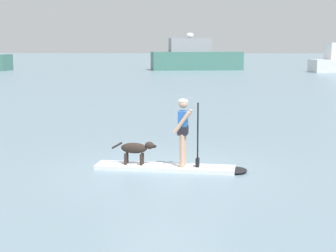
{
  "coord_description": "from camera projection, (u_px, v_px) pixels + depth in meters",
  "views": [
    {
      "loc": [
        1.0,
        -12.31,
        2.92
      ],
      "look_at": [
        0.0,
        1.0,
        0.9
      ],
      "focal_mm": 56.65,
      "sensor_mm": 36.0,
      "label": 1
    }
  ],
  "objects": [
    {
      "name": "ground_plane",
      "position": [
        165.0,
        169.0,
        12.64
      ],
      "size": [
        400.0,
        400.0,
        0.0
      ],
      "primitive_type": "plane",
      "color": "slate"
    },
    {
      "name": "paddleboard",
      "position": [
        174.0,
        168.0,
        12.6
      ],
      "size": [
        3.66,
        0.99,
        0.1
      ],
      "color": "silver",
      "rests_on": "ground_plane"
    },
    {
      "name": "person_paddler",
      "position": [
        184.0,
        128.0,
        12.42
      ],
      "size": [
        0.63,
        0.51,
        1.6
      ],
      "color": "tan",
      "rests_on": "paddleboard"
    },
    {
      "name": "dog",
      "position": [
        136.0,
        149.0,
        12.69
      ],
      "size": [
        1.11,
        0.28,
        0.56
      ],
      "color": "#2D231E",
      "rests_on": "paddleboard"
    },
    {
      "name": "moored_boat_starboard",
      "position": [
        195.0,
        58.0,
        64.8
      ],
      "size": [
        11.44,
        5.62,
        4.5
      ],
      "color": "#3F7266",
      "rests_on": "ground_plane"
    }
  ]
}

